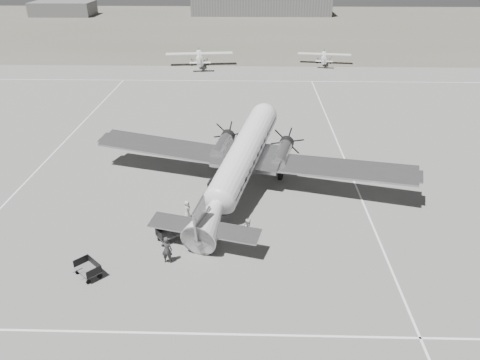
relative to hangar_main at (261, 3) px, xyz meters
The scene contains 16 objects.
ground 120.15m from the hangar_main, 92.39° to the right, with size 260.00×260.00×0.00m, color slate.
taxi_line_near 134.13m from the hangar_main, 92.14° to the right, with size 60.00×0.15×0.01m, color silver.
taxi_line_right 120.25m from the hangar_main, 86.66° to the right, with size 0.15×80.00×0.01m, color silver.
taxi_line_left 112.43m from the hangar_main, 101.81° to the right, with size 0.15×60.00×0.01m, color silver.
taxi_line_horizon 80.22m from the hangar_main, 93.58° to the right, with size 90.00×0.15×0.01m, color silver.
grass_infield 25.71m from the hangar_main, 101.31° to the right, with size 260.00×90.00×0.01m, color #58554A.
hangar_main is the anchor object (origin of this frame).
shed_secondary 60.22m from the hangar_main, behind, with size 18.00×10.00×4.00m, color #5A5A5A.
dc3_airliner 117.33m from the hangar_main, 91.62° to the right, with size 29.51×20.47×5.62m, color #AAAAAD, non-canonical shape.
light_plane_left 70.85m from the hangar_main, 99.61° to the right, with size 11.94×9.68×2.48m, color silver, non-canonical shape.
light_plane_right 68.52m from the hangar_main, 81.18° to the right, with size 9.58×7.77×1.99m, color silver, non-canonical shape.
baggage_cart_near 125.12m from the hangar_main, 93.80° to the right, with size 1.89×1.33×1.07m, color #5A5A5A, non-canonical shape.
baggage_cart_far 129.79m from the hangar_main, 95.73° to the right, with size 1.84×1.30×1.04m, color #5A5A5A, non-canonical shape.
ground_crew 127.76m from the hangar_main, 93.61° to the right, with size 0.74×0.48×2.02m, color #2E2E2E.
ramp_agent 124.89m from the hangar_main, 91.18° to the right, with size 0.92×0.72×1.90m, color beige.
passenger 121.93m from the hangar_main, 93.49° to the right, with size 0.74×0.48×1.51m, color #ADADAB.
Camera 1 is at (2.58, -33.29, 19.37)m, focal length 35.00 mm.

